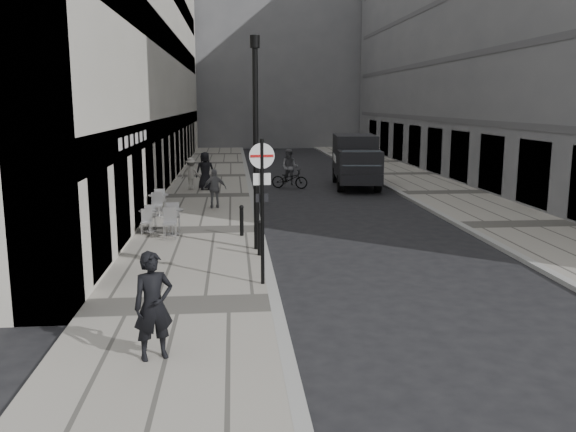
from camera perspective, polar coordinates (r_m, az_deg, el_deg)
name	(u,v)px	position (r m, az deg, el deg)	size (l,w,h in m)	color
ground	(287,360)	(10.48, -0.10, -13.35)	(120.00, 120.00, 0.00)	black
sidewalk	(208,197)	(27.89, -7.51, 1.82)	(4.00, 60.00, 0.12)	gray
far_sidewalk	(443,193)	(29.55, 14.33, 2.07)	(4.00, 60.00, 0.12)	gray
building_left	(132,11)	(34.76, -14.40, 18.09)	(4.00, 45.00, 18.00)	beige
building_far	(253,37)	(65.93, -3.27, 16.41)	(24.00, 16.00, 22.00)	slate
walking_man	(153,306)	(10.19, -12.48, -8.19)	(0.65, 0.43, 1.79)	black
sign_post	(262,192)	(13.75, -2.44, 2.25)	(0.57, 0.13, 3.34)	black
lamppost	(256,133)	(17.06, -3.04, 7.73)	(0.27, 0.27, 5.92)	black
bollard_near	(242,221)	(19.20, -4.36, -0.51)	(0.12, 0.12, 0.91)	black
bollard_far	(260,239)	(16.70, -2.67, -2.16)	(0.12, 0.12, 0.91)	black
panel_van	(356,158)	(31.40, 6.35, 5.42)	(2.61, 5.74, 2.62)	black
cyclist	(290,173)	(30.61, 0.15, 4.04)	(1.95, 1.22, 1.99)	black
pedestrian_a	(215,188)	(24.35, -6.86, 2.57)	(0.92, 0.38, 1.56)	slate
pedestrian_b	(191,174)	(29.74, -9.05, 3.94)	(1.00, 0.57, 1.55)	#A39F97
pedestrian_c	(205,171)	(29.59, -7.75, 4.21)	(0.89, 0.58, 1.82)	black
cafe_table_near	(172,220)	(19.60, -10.82, -0.35)	(0.75, 1.69, 0.96)	#A5A5A7
cafe_table_mid	(149,219)	(20.27, -12.91, -0.28)	(0.63, 1.42, 0.81)	silver
cafe_table_far	(159,203)	(22.98, -12.01, 1.18)	(0.73, 1.66, 0.94)	#BDBDC0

